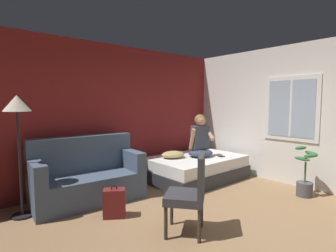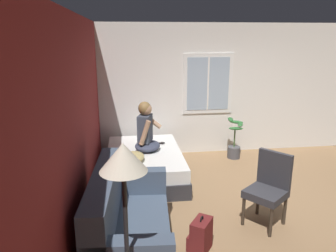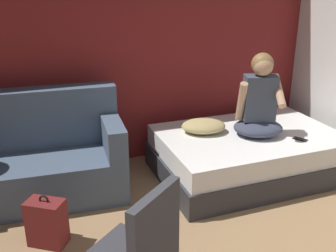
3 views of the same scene
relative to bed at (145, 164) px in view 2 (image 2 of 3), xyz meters
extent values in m
plane|color=#93704C|center=(-1.30, -1.81, -0.24)|extent=(40.00, 40.00, 0.00)
cube|color=maroon|center=(-1.30, 0.91, 1.11)|extent=(9.89, 0.16, 2.70)
cube|color=silver|center=(1.22, -1.81, 1.11)|extent=(0.16, 6.68, 2.70)
cube|color=white|center=(1.13, -1.41, 1.25)|extent=(0.02, 1.04, 1.24)
cube|color=#9EB2C6|center=(1.11, -1.41, 1.25)|extent=(0.01, 0.88, 1.08)
cube|color=white|center=(1.11, -1.41, 1.25)|extent=(0.01, 0.04, 1.08)
cube|color=#2D2D33|center=(0.00, 0.00, -0.11)|extent=(1.98, 1.32, 0.26)
cube|color=white|center=(0.00, 0.00, 0.13)|extent=(1.92, 1.28, 0.22)
cube|color=#47566B|center=(-2.22, 0.26, -0.02)|extent=(1.75, 0.92, 0.44)
cube|color=#47566B|center=(-2.20, 0.56, 0.50)|extent=(1.71, 0.37, 0.60)
cube|color=#47566B|center=(-1.46, 0.21, 0.36)|extent=(0.24, 0.81, 0.32)
cylinder|color=#382D23|center=(-1.73, -1.20, -0.04)|extent=(0.04, 0.04, 0.40)
cylinder|color=#382D23|center=(-2.03, -1.45, -0.04)|extent=(0.04, 0.04, 0.40)
cylinder|color=#382D23|center=(-1.48, -1.50, -0.04)|extent=(0.04, 0.04, 0.40)
cylinder|color=#382D23|center=(-1.78, -1.75, -0.04)|extent=(0.04, 0.04, 0.40)
cube|color=#333338|center=(-1.75, -1.47, 0.21)|extent=(0.65, 0.65, 0.10)
cube|color=#333338|center=(-1.63, -1.63, 0.50)|extent=(0.40, 0.34, 0.48)
ellipsoid|color=#383D51|center=(0.06, -0.06, 0.32)|extent=(0.63, 0.58, 0.16)
cube|color=#3F4756|center=(0.07, -0.03, 0.64)|extent=(0.38, 0.29, 0.48)
cylinder|color=tan|center=(-0.13, -0.01, 0.62)|extent=(0.14, 0.23, 0.44)
cylinder|color=tan|center=(0.21, -0.15, 0.74)|extent=(0.19, 0.38, 0.29)
sphere|color=tan|center=(0.07, -0.04, 0.99)|extent=(0.21, 0.21, 0.21)
ellipsoid|color=olive|center=(0.07, -0.03, 1.00)|extent=(0.28, 0.28, 0.23)
cube|color=maroon|center=(-2.19, -0.52, -0.04)|extent=(0.35, 0.32, 0.40)
cube|color=maroon|center=(-2.13, -0.42, -0.13)|extent=(0.23, 0.18, 0.18)
torus|color=black|center=(-2.19, -0.52, 0.18)|extent=(0.08, 0.06, 0.09)
ellipsoid|color=tan|center=(-0.45, 0.21, 0.31)|extent=(0.56, 0.47, 0.14)
cube|color=black|center=(0.40, -0.34, 0.25)|extent=(0.13, 0.16, 0.01)
cone|color=beige|center=(-3.17, 0.33, 1.35)|extent=(0.36, 0.36, 0.22)
cylinder|color=#4C4C51|center=(0.70, -1.89, -0.12)|extent=(0.26, 0.26, 0.24)
cylinder|color=#426033|center=(0.70, -1.89, 0.18)|extent=(0.03, 0.03, 0.36)
ellipsoid|color=#2D6B33|center=(0.60, -1.87, 0.42)|extent=(0.15, 0.29, 0.06)
ellipsoid|color=#2D6B33|center=(0.79, -1.94, 0.50)|extent=(0.22, 0.29, 0.06)
ellipsoid|color=#2D6B33|center=(0.72, -1.79, 0.58)|extent=(0.29, 0.15, 0.06)
ellipsoid|color=#2D6B33|center=(0.66, -1.98, 0.48)|extent=(0.30, 0.21, 0.06)
camera|label=1|loc=(-3.91, -3.70, 1.36)|focal=28.00mm
camera|label=2|loc=(-5.44, 0.31, 2.21)|focal=35.00mm
camera|label=3|loc=(-2.21, -3.39, 1.85)|focal=42.00mm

